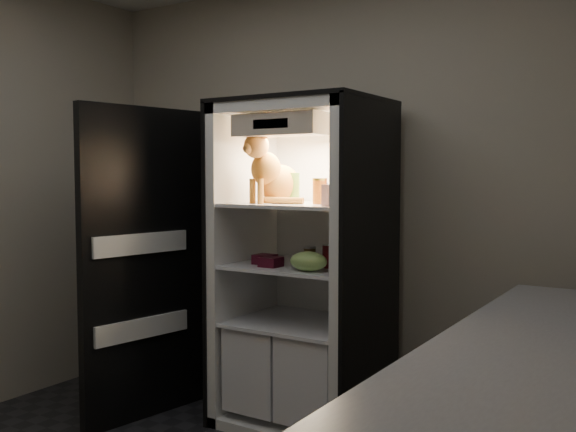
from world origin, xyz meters
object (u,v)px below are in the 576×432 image
Objects in this scene: mayo_tub at (321,192)px; berry_box_left at (265,259)px; berry_box_right at (271,262)px; parmesan_shaker at (294,188)px; salsa_jar at (320,191)px; tabby_cat at (273,175)px; pepper_jar at (345,183)px; grape_bag at (308,261)px; cream_carton at (330,195)px; soda_can_c at (329,256)px; soda_can_a at (336,253)px; soda_can_b at (349,257)px; refrigerator at (305,288)px; condiment_jar at (310,255)px.

mayo_tub is 1.05× the size of berry_box_left.
parmesan_shaker is at bearing 75.93° from berry_box_right.
salsa_jar reaches higher than berry_box_left.
pepper_jar is at bearing 36.14° from tabby_cat.
pepper_jar is at bearing 38.86° from berry_box_right.
grape_bag is (0.22, -0.20, -0.38)m from parmesan_shaker.
tabby_cat is 1.91× the size of pepper_jar.
grape_bag is at bearing 179.68° from cream_carton.
salsa_jar is 1.28× the size of cream_carton.
mayo_tub is at bearing 129.17° from soda_can_c.
soda_can_a is at bearing 35.41° from berry_box_left.
soda_can_b is (0.26, -0.14, -0.35)m from mayo_tub.
soda_can_b is 0.49m from berry_box_left.
grape_bag is at bearing -6.05° from berry_box_right.
mayo_tub is 0.37m from soda_can_a.
parmesan_shaker is at bearing -122.75° from refrigerator.
salsa_jar is 1.49× the size of condiment_jar.
parmesan_shaker reaches higher than grape_bag.
condiment_jar is (0.02, 0.01, 0.20)m from refrigerator.
mayo_tub is at bearing 151.03° from soda_can_b.
grape_bag is (0.32, -0.14, -0.46)m from tabby_cat.
condiment_jar is (0.06, 0.07, -0.39)m from parmesan_shaker.
refrigerator is 16.30× the size of soda_can_b.
berry_box_right is at bearing -154.71° from soda_can_c.
soda_can_a is 0.15m from condiment_jar.
refrigerator is 16.86× the size of cream_carton.
mayo_tub is 1.01× the size of soda_can_b.
refrigerator is at bearing 70.46° from berry_box_right.
refrigerator is 0.37m from grape_bag.
salsa_jar is at bearing 132.47° from cream_carton.
soda_can_c reaches higher than soda_can_b.
condiment_jar is at bearing 47.89° from parmesan_shaker.
mayo_tub reaches higher than condiment_jar.
cream_carton reaches higher than soda_can_b.
grape_bag reaches higher than berry_box_right.
mayo_tub is 0.51m from berry_box_left.
condiment_jar is 0.26m from berry_box_left.
cream_carton reaches higher than berry_box_right.
grape_bag reaches higher than berry_box_left.
salsa_jar is 0.63× the size of pepper_jar.
mayo_tub is 1.08× the size of berry_box_right.
tabby_cat is 0.64m from soda_can_b.
pepper_jar is at bearing 75.22° from soda_can_c.
tabby_cat is at bearing 118.73° from berry_box_right.
parmesan_shaker is at bearing 171.31° from salsa_jar.
refrigerator reaches higher than grape_bag.
grape_bag is (0.15, -0.27, 0.00)m from condiment_jar.
salsa_jar is 0.36m from soda_can_c.
salsa_jar is 0.41m from condiment_jar.
tabby_cat is at bearing -158.52° from pepper_jar.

